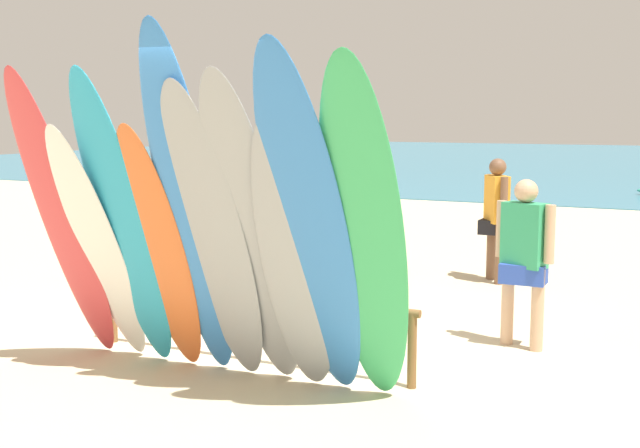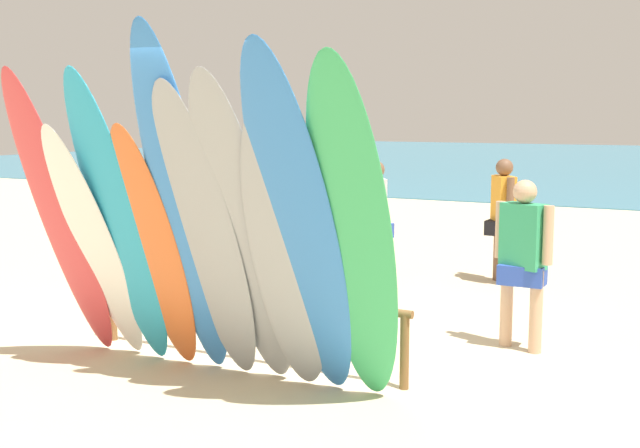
{
  "view_description": "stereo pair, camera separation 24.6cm",
  "coord_description": "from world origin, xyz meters",
  "px_view_note": "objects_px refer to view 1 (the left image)",
  "views": [
    {
      "loc": [
        3.38,
        -5.57,
        2.05
      ],
      "look_at": [
        0.0,
        1.35,
        1.0
      ],
      "focal_mm": 45.17,
      "sensor_mm": 36.0,
      "label": 1
    },
    {
      "loc": [
        3.6,
        -5.46,
        2.05
      ],
      "look_at": [
        0.0,
        1.35,
        1.0
      ],
      "focal_mm": 45.17,
      "sensor_mm": 36.0,
      "label": 2
    }
  ],
  "objects_px": {
    "beachgoer_midbeach": "(371,214)",
    "beach_chair_red": "(125,244)",
    "surfboard_white_1": "(98,247)",
    "surfboard_teal_2": "(124,224)",
    "surfboard_blue_4": "(190,209)",
    "surfboard_rack": "(248,306)",
    "surfboard_grey_7": "(295,257)",
    "surfboard_orange_3": "(160,251)",
    "beachgoer_photographing": "(524,251)",
    "surfboard_grey_5": "(214,237)",
    "surfboard_red_0": "(63,219)",
    "surfboard_green_9": "(365,238)",
    "surfboard_grey_6": "(252,236)",
    "beachgoer_strolling": "(496,211)",
    "surfboard_blue_8": "(310,229)"
  },
  "relations": [
    {
      "from": "surfboard_grey_5",
      "to": "beachgoer_midbeach",
      "type": "relative_size",
      "value": 1.62
    },
    {
      "from": "surfboard_blue_4",
      "to": "surfboard_rack",
      "type": "bearing_deg",
      "value": 78.23
    },
    {
      "from": "surfboard_red_0",
      "to": "surfboard_grey_6",
      "type": "distance_m",
      "value": 1.75
    },
    {
      "from": "surfboard_grey_5",
      "to": "beachgoer_photographing",
      "type": "bearing_deg",
      "value": 54.54
    },
    {
      "from": "surfboard_blue_4",
      "to": "beachgoer_strolling",
      "type": "height_order",
      "value": "surfboard_blue_4"
    },
    {
      "from": "surfboard_red_0",
      "to": "surfboard_blue_4",
      "type": "height_order",
      "value": "surfboard_blue_4"
    },
    {
      "from": "surfboard_grey_6",
      "to": "beach_chair_red",
      "type": "bearing_deg",
      "value": 141.67
    },
    {
      "from": "surfboard_white_1",
      "to": "surfboard_grey_7",
      "type": "height_order",
      "value": "surfboard_grey_7"
    },
    {
      "from": "surfboard_green_9",
      "to": "beachgoer_strolling",
      "type": "xyz_separation_m",
      "value": [
        -0.3,
        4.86,
        -0.35
      ]
    },
    {
      "from": "surfboard_green_9",
      "to": "surfboard_grey_7",
      "type": "bearing_deg",
      "value": 171.54
    },
    {
      "from": "beachgoer_photographing",
      "to": "surfboard_orange_3",
      "type": "bearing_deg",
      "value": 60.29
    },
    {
      "from": "surfboard_rack",
      "to": "surfboard_teal_2",
      "type": "height_order",
      "value": "surfboard_teal_2"
    },
    {
      "from": "surfboard_green_9",
      "to": "beachgoer_photographing",
      "type": "height_order",
      "value": "surfboard_green_9"
    },
    {
      "from": "surfboard_rack",
      "to": "surfboard_red_0",
      "type": "bearing_deg",
      "value": -151.9
    },
    {
      "from": "surfboard_red_0",
      "to": "surfboard_green_9",
      "type": "relative_size",
      "value": 0.98
    },
    {
      "from": "surfboard_grey_7",
      "to": "beach_chair_red",
      "type": "bearing_deg",
      "value": 137.93
    },
    {
      "from": "surfboard_red_0",
      "to": "surfboard_green_9",
      "type": "height_order",
      "value": "surfboard_green_9"
    },
    {
      "from": "surfboard_teal_2",
      "to": "beachgoer_photographing",
      "type": "relative_size",
      "value": 1.7
    },
    {
      "from": "beachgoer_midbeach",
      "to": "beachgoer_photographing",
      "type": "distance_m",
      "value": 2.9
    },
    {
      "from": "surfboard_rack",
      "to": "beach_chair_red",
      "type": "bearing_deg",
      "value": 143.92
    },
    {
      "from": "surfboard_grey_5",
      "to": "surfboard_orange_3",
      "type": "bearing_deg",
      "value": 179.92
    },
    {
      "from": "surfboard_teal_2",
      "to": "surfboard_green_9",
      "type": "distance_m",
      "value": 2.03
    },
    {
      "from": "surfboard_orange_3",
      "to": "surfboard_green_9",
      "type": "distance_m",
      "value": 1.76
    },
    {
      "from": "surfboard_grey_6",
      "to": "beachgoer_midbeach",
      "type": "bearing_deg",
      "value": 101.34
    },
    {
      "from": "surfboard_white_1",
      "to": "surfboard_grey_5",
      "type": "distance_m",
      "value": 1.13
    },
    {
      "from": "surfboard_orange_3",
      "to": "beachgoer_midbeach",
      "type": "height_order",
      "value": "surfboard_orange_3"
    },
    {
      "from": "surfboard_red_0",
      "to": "surfboard_white_1",
      "type": "bearing_deg",
      "value": 14.24
    },
    {
      "from": "beachgoer_strolling",
      "to": "beachgoer_midbeach",
      "type": "bearing_deg",
      "value": -89.78
    },
    {
      "from": "surfboard_grey_5",
      "to": "beachgoer_photographing",
      "type": "relative_size",
      "value": 1.64
    },
    {
      "from": "surfboard_blue_4",
      "to": "surfboard_green_9",
      "type": "relative_size",
      "value": 1.09
    },
    {
      "from": "surfboard_grey_7",
      "to": "surfboard_blue_8",
      "type": "relative_size",
      "value": 0.82
    },
    {
      "from": "surfboard_red_0",
      "to": "surfboard_white_1",
      "type": "distance_m",
      "value": 0.38
    },
    {
      "from": "surfboard_orange_3",
      "to": "surfboard_red_0",
      "type": "bearing_deg",
      "value": -171.95
    },
    {
      "from": "surfboard_orange_3",
      "to": "surfboard_blue_8",
      "type": "height_order",
      "value": "surfboard_blue_8"
    },
    {
      "from": "surfboard_rack",
      "to": "surfboard_grey_6",
      "type": "xyz_separation_m",
      "value": [
        0.44,
        -0.66,
        0.7
      ]
    },
    {
      "from": "surfboard_orange_3",
      "to": "beachgoer_photographing",
      "type": "xyz_separation_m",
      "value": [
        2.36,
        2.06,
        -0.14
      ]
    },
    {
      "from": "surfboard_red_0",
      "to": "beachgoer_strolling",
      "type": "distance_m",
      "value": 5.43
    },
    {
      "from": "surfboard_rack",
      "to": "surfboard_orange_3",
      "type": "bearing_deg",
      "value": -124.7
    },
    {
      "from": "surfboard_green_9",
      "to": "surfboard_white_1",
      "type": "bearing_deg",
      "value": 174.34
    },
    {
      "from": "surfboard_teal_2",
      "to": "surfboard_blue_4",
      "type": "height_order",
      "value": "surfboard_blue_4"
    },
    {
      "from": "surfboard_rack",
      "to": "beach_chair_red",
      "type": "xyz_separation_m",
      "value": [
        -3.21,
        2.34,
        -0.05
      ]
    },
    {
      "from": "surfboard_white_1",
      "to": "beach_chair_red",
      "type": "xyz_separation_m",
      "value": [
        -2.2,
        2.98,
        -0.57
      ]
    },
    {
      "from": "surfboard_red_0",
      "to": "surfboard_grey_5",
      "type": "height_order",
      "value": "surfboard_red_0"
    },
    {
      "from": "surfboard_white_1",
      "to": "surfboard_blue_8",
      "type": "xyz_separation_m",
      "value": [
        1.95,
        -0.09,
        0.28
      ]
    },
    {
      "from": "surfboard_grey_6",
      "to": "surfboard_grey_7",
      "type": "height_order",
      "value": "surfboard_grey_6"
    },
    {
      "from": "surfboard_white_1",
      "to": "surfboard_green_9",
      "type": "height_order",
      "value": "surfboard_green_9"
    },
    {
      "from": "surfboard_grey_5",
      "to": "beachgoer_photographing",
      "type": "xyz_separation_m",
      "value": [
        1.83,
        2.11,
        -0.29
      ]
    },
    {
      "from": "beachgoer_midbeach",
      "to": "beach_chair_red",
      "type": "relative_size",
      "value": 1.8
    },
    {
      "from": "surfboard_rack",
      "to": "surfboard_blue_4",
      "type": "xyz_separation_m",
      "value": [
        -0.07,
        -0.7,
        0.87
      ]
    },
    {
      "from": "surfboard_grey_7",
      "to": "surfboard_green_9",
      "type": "xyz_separation_m",
      "value": [
        0.55,
        -0.04,
        0.17
      ]
    }
  ]
}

